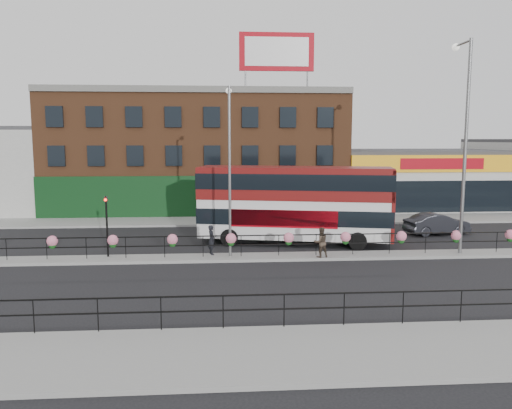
{
  "coord_description": "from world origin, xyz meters",
  "views": [
    {
      "loc": [
        -2.03,
        -25.76,
        6.28
      ],
      "look_at": [
        0.0,
        3.0,
        2.5
      ],
      "focal_mm": 35.0,
      "sensor_mm": 36.0,
      "label": 1
    }
  ],
  "objects": [
    {
      "name": "median_railing",
      "position": [
        -0.0,
        0.0,
        1.05
      ],
      "size": [
        30.04,
        0.56,
        1.23
      ],
      "color": "black",
      "rests_on": "median"
    },
    {
      "name": "car",
      "position": [
        12.26,
        5.94,
        0.71
      ],
      "size": [
        3.07,
        4.84,
        1.41
      ],
      "primitive_type": "imported",
      "rotation": [
        0.0,
        0.0,
        1.76
      ],
      "color": "#26282E",
      "rests_on": "ground"
    },
    {
      "name": "lamp_column_east",
      "position": [
        10.87,
        0.16,
        6.86
      ],
      "size": [
        0.41,
        1.99,
        11.33
      ],
      "color": "slate",
      "rests_on": "median"
    },
    {
      "name": "lamp_column_west",
      "position": [
        -1.57,
        0.35,
        5.4
      ],
      "size": [
        0.32,
        1.55,
        8.86
      ],
      "color": "slate",
      "rests_on": "median"
    },
    {
      "name": "supermarket",
      "position": [
        16.0,
        19.9,
        2.65
      ],
      "size": [
        15.0,
        12.25,
        5.3
      ],
      "color": "silver",
      "rests_on": "ground"
    },
    {
      "name": "traffic_light_median",
      "position": [
        -8.0,
        0.39,
        2.47
      ],
      "size": [
        0.15,
        0.28,
        3.65
      ],
      "color": "black",
      "rests_on": "median"
    },
    {
      "name": "brick_building",
      "position": [
        -4.0,
        19.96,
        5.13
      ],
      "size": [
        25.0,
        12.21,
        10.3
      ],
      "color": "brown",
      "rests_on": "ground"
    },
    {
      "name": "median",
      "position": [
        0.0,
        0.0,
        0.07
      ],
      "size": [
        60.0,
        1.6,
        0.15
      ],
      "primitive_type": "cube",
      "color": "gray",
      "rests_on": "ground"
    },
    {
      "name": "ground",
      "position": [
        0.0,
        0.0,
        0.0
      ],
      "size": [
        120.0,
        120.0,
        0.0
      ],
      "primitive_type": "plane",
      "color": "black",
      "rests_on": "ground"
    },
    {
      "name": "pedestrian_a",
      "position": [
        -2.56,
        0.52,
        0.94
      ],
      "size": [
        0.79,
        0.7,
        1.59
      ],
      "primitive_type": "imported",
      "rotation": [
        0.0,
        0.0,
        1.87
      ],
      "color": "black",
      "rests_on": "median"
    },
    {
      "name": "double_decker_bus",
      "position": [
        2.4,
        3.67,
        2.85
      ],
      "size": [
        11.79,
        5.06,
        4.65
      ],
      "color": "silver",
      "rests_on": "ground"
    },
    {
      "name": "pedestrian_b",
      "position": [
        3.14,
        -0.53,
        0.94
      ],
      "size": [
        1.0,
        0.89,
        1.59
      ],
      "primitive_type": "imported",
      "rotation": [
        0.0,
        0.0,
        3.34
      ],
      "color": "#43362B",
      "rests_on": "median"
    },
    {
      "name": "south_pavement",
      "position": [
        0.0,
        -12.0,
        0.07
      ],
      "size": [
        60.0,
        4.0,
        0.15
      ],
      "primitive_type": "cube",
      "color": "gray",
      "rests_on": "ground"
    },
    {
      "name": "billboard",
      "position": [
        2.5,
        14.99,
        13.18
      ],
      "size": [
        6.0,
        0.29,
        4.4
      ],
      "color": "#9F030F",
      "rests_on": "brick_building"
    },
    {
      "name": "yellow_line_inner",
      "position": [
        0.0,
        -9.7,
        0.01
      ],
      "size": [
        60.0,
        0.1,
        0.01
      ],
      "primitive_type": "cube",
      "color": "gold",
      "rests_on": "ground"
    },
    {
      "name": "north_pavement",
      "position": [
        0.0,
        12.0,
        0.07
      ],
      "size": [
        60.0,
        4.0,
        0.15
      ],
      "primitive_type": "cube",
      "color": "gray",
      "rests_on": "ground"
    },
    {
      "name": "south_railing",
      "position": [
        -2.0,
        -10.1,
        0.96
      ],
      "size": [
        20.04,
        0.05,
        1.12
      ],
      "color": "black",
      "rests_on": "south_pavement"
    },
    {
      "name": "yellow_line_outer",
      "position": [
        0.0,
        -9.88,
        0.01
      ],
      "size": [
        60.0,
        0.1,
        0.01
      ],
      "primitive_type": "cube",
      "color": "gold",
      "rests_on": "ground"
    }
  ]
}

